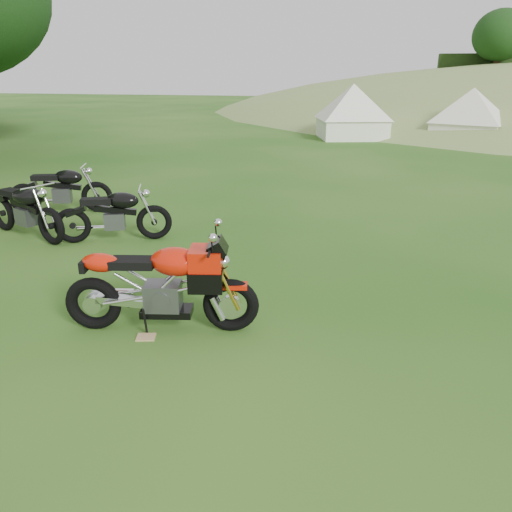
% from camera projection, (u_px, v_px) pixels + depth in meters
% --- Properties ---
extents(ground, '(120.00, 120.00, 0.00)m').
position_uv_depth(ground, '(236.00, 316.00, 6.44)').
color(ground, '#16480F').
rests_on(ground, ground).
extents(sport_motorcycle, '(2.28, 0.99, 1.33)m').
position_uv_depth(sport_motorcycle, '(160.00, 279.00, 5.88)').
color(sport_motorcycle, red).
rests_on(sport_motorcycle, ground).
extents(plywood_board, '(0.26, 0.23, 0.02)m').
position_uv_depth(plywood_board, '(146.00, 337.00, 5.91)').
color(plywood_board, tan).
rests_on(plywood_board, ground).
extents(vintage_moto_a, '(2.06, 1.21, 1.07)m').
position_uv_depth(vintage_moto_a, '(113.00, 213.00, 9.09)').
color(vintage_moto_a, black).
rests_on(vintage_moto_a, ground).
extents(vintage_moto_b, '(2.20, 1.24, 1.14)m').
position_uv_depth(vintage_moto_b, '(24.00, 208.00, 9.29)').
color(vintage_moto_b, black).
rests_on(vintage_moto_b, ground).
extents(vintage_moto_c, '(2.16, 1.21, 1.12)m').
position_uv_depth(vintage_moto_c, '(60.00, 188.00, 10.92)').
color(vintage_moto_c, black).
rests_on(vintage_moto_c, ground).
extents(tent_left, '(3.58, 3.58, 2.51)m').
position_uv_depth(tent_left, '(352.00, 110.00, 23.17)').
color(tent_left, white).
rests_on(tent_left, ground).
extents(tent_mid, '(3.62, 3.62, 2.43)m').
position_uv_depth(tent_mid, '(471.00, 114.00, 22.02)').
color(tent_mid, white).
rests_on(tent_mid, ground).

